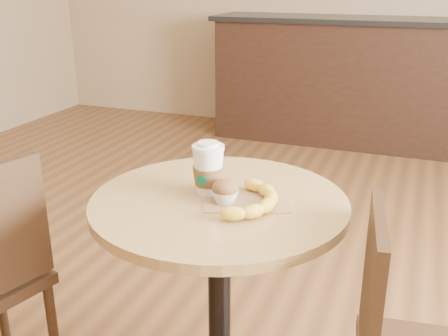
% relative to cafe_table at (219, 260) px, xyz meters
% --- Properties ---
extents(cafe_table, '(0.75, 0.75, 0.75)m').
position_rel_cafe_table_xyz_m(cafe_table, '(0.00, 0.00, 0.00)').
color(cafe_table, black).
rests_on(cafe_table, ground).
extents(service_counter, '(2.30, 0.65, 1.04)m').
position_rel_cafe_table_xyz_m(service_counter, '(-0.07, 3.18, -0.03)').
color(service_counter, black).
rests_on(service_counter, ground).
extents(kraft_bag, '(0.29, 0.25, 0.00)m').
position_rel_cafe_table_xyz_m(kraft_bag, '(0.08, 0.02, 0.20)').
color(kraft_bag, olive).
rests_on(kraft_bag, cafe_table).
extents(coffee_cup, '(0.09, 0.09, 0.16)m').
position_rel_cafe_table_xyz_m(coffee_cup, '(-0.04, 0.03, 0.27)').
color(coffee_cup, white).
rests_on(coffee_cup, cafe_table).
extents(muffin, '(0.08, 0.08, 0.07)m').
position_rel_cafe_table_xyz_m(muffin, '(0.03, -0.02, 0.24)').
color(muffin, silver).
rests_on(muffin, kraft_bag).
extents(banana, '(0.16, 0.29, 0.04)m').
position_rel_cafe_table_xyz_m(banana, '(0.12, -0.02, 0.22)').
color(banana, yellow).
rests_on(banana, kraft_bag).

